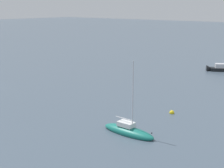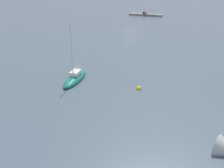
{
  "view_description": "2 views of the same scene",
  "coord_description": "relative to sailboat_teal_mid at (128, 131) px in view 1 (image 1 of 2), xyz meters",
  "views": [
    {
      "loc": [
        28.29,
        52.7,
        14.02
      ],
      "look_at": [
        -7.04,
        23.25,
        3.02
      ],
      "focal_mm": 53.0,
      "sensor_mm": 36.0,
      "label": 1
    },
    {
      "loc": [
        -15.56,
        65.81,
        16.3
      ],
      "look_at": [
        -6.08,
        35.12,
        1.7
      ],
      "focal_mm": 45.34,
      "sensor_mm": 36.0,
      "label": 2
    }
  ],
  "objects": [
    {
      "name": "sailboat_teal_mid",
      "position": [
        0.0,
        0.0,
        0.0
      ],
      "size": [
        1.94,
        6.66,
        8.65
      ],
      "rotation": [
        0.0,
        0.0,
        0.01
      ],
      "color": "#197266",
      "rests_on": "ground_plane"
    },
    {
      "name": "motorboat_black_far",
      "position": [
        -41.71,
        -6.68,
        0.06
      ],
      "size": [
        4.96,
        6.65,
        3.66
      ],
      "rotation": [
        0.0,
        0.0,
        3.66
      ],
      "color": "black",
      "rests_on": "ground_plane"
    },
    {
      "name": "mooring_buoy_near",
      "position": [
        -9.38,
        0.17,
        -0.21
      ],
      "size": [
        0.64,
        0.64,
        0.64
      ],
      "color": "yellow",
      "rests_on": "ground_plane"
    }
  ]
}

